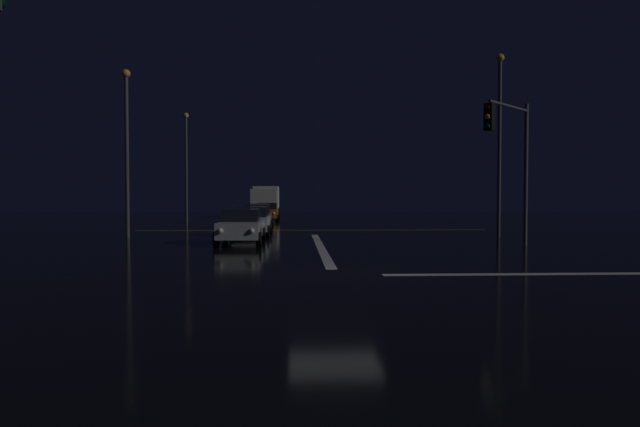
# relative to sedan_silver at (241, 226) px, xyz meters

# --- Properties ---
(ground) EXTENTS (120.00, 120.00, 0.10)m
(ground) POSITION_rel_sedan_silver_xyz_m (3.53, -10.32, -0.85)
(ground) COLOR black
(stop_line_north) EXTENTS (0.35, 14.80, 0.01)m
(stop_line_north) POSITION_rel_sedan_silver_xyz_m (3.53, -1.69, -0.80)
(stop_line_north) COLOR white
(stop_line_north) RESTS_ON ground
(centre_line_ns) EXTENTS (22.00, 0.15, 0.01)m
(centre_line_ns) POSITION_rel_sedan_silver_xyz_m (3.53, 9.91, -0.80)
(centre_line_ns) COLOR yellow
(centre_line_ns) RESTS_ON ground
(sedan_silver) EXTENTS (2.02, 4.33, 1.57)m
(sedan_silver) POSITION_rel_sedan_silver_xyz_m (0.00, 0.00, 0.00)
(sedan_silver) COLOR #B7B7BC
(sedan_silver) RESTS_ON ground
(sedan_white) EXTENTS (2.02, 4.33, 1.57)m
(sedan_white) POSITION_rel_sedan_silver_xyz_m (0.11, 5.37, 0.00)
(sedan_white) COLOR silver
(sedan_white) RESTS_ON ground
(sedan_gray) EXTENTS (2.02, 4.33, 1.57)m
(sedan_gray) POSITION_rel_sedan_silver_xyz_m (-0.06, 11.89, 0.00)
(sedan_gray) COLOR slate
(sedan_gray) RESTS_ON ground
(sedan_red) EXTENTS (2.02, 4.33, 1.57)m
(sedan_red) POSITION_rel_sedan_silver_xyz_m (-0.32, 17.12, 0.00)
(sedan_red) COLOR maroon
(sedan_red) RESTS_ON ground
(sedan_orange) EXTENTS (2.02, 4.33, 1.57)m
(sedan_orange) POSITION_rel_sedan_silver_xyz_m (0.07, 22.59, 0.00)
(sedan_orange) COLOR #C66014
(sedan_orange) RESTS_ON ground
(box_truck) EXTENTS (2.68, 8.28, 3.08)m
(box_truck) POSITION_rel_sedan_silver_xyz_m (-0.42, 30.34, 0.91)
(box_truck) COLOR beige
(box_truck) RESTS_ON ground
(traffic_signal_ne) EXTENTS (2.83, 2.83, 6.18)m
(traffic_signal_ne) POSITION_rel_sedan_silver_xyz_m (11.47, -2.37, 3.43)
(traffic_signal_ne) COLOR #4C4C51
(traffic_signal_ne) RESTS_ON ground
(streetlamp_left_far) EXTENTS (0.44, 0.44, 8.74)m
(streetlamp_left_far) POSITION_rel_sedan_silver_xyz_m (-6.19, 19.91, 4.26)
(streetlamp_left_far) COLOR #424247
(streetlamp_left_far) RESTS_ON ground
(streetlamp_left_near) EXTENTS (0.44, 0.44, 8.65)m
(streetlamp_left_near) POSITION_rel_sedan_silver_xyz_m (-6.19, 3.91, 4.21)
(streetlamp_left_near) COLOR #424247
(streetlamp_left_near) RESTS_ON ground
(streetlamp_right_near) EXTENTS (0.44, 0.44, 9.65)m
(streetlamp_right_near) POSITION_rel_sedan_silver_xyz_m (13.25, 3.91, 4.72)
(streetlamp_right_near) COLOR #424247
(streetlamp_right_near) RESTS_ON ground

